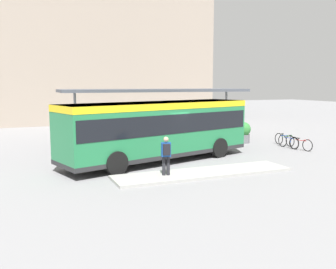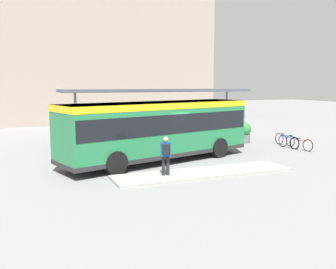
{
  "view_description": "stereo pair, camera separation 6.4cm",
  "coord_description": "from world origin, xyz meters",
  "px_view_note": "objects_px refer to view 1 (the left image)",
  "views": [
    {
      "loc": [
        -6.56,
        -17.11,
        3.81
      ],
      "look_at": [
        0.5,
        0.0,
        1.33
      ],
      "focal_mm": 40.0,
      "sensor_mm": 36.0,
      "label": 1
    },
    {
      "loc": [
        -6.5,
        -17.13,
        3.81
      ],
      "look_at": [
        0.5,
        0.0,
        1.33
      ],
      "focal_mm": 40.0,
      "sensor_mm": 36.0,
      "label": 2
    }
  ],
  "objects_px": {
    "city_bus": "(159,127)",
    "bicycle_green": "(284,140)",
    "bicycle_blue": "(288,142)",
    "potted_planter_near_shelter": "(244,132)",
    "bicycle_red": "(301,144)",
    "potted_planter_far_side": "(160,139)",
    "pedestrian_waiting": "(166,153)"
  },
  "relations": [
    {
      "from": "bicycle_red",
      "to": "potted_planter_far_side",
      "type": "distance_m",
      "value": 8.21
    },
    {
      "from": "bicycle_red",
      "to": "bicycle_green",
      "type": "height_order",
      "value": "bicycle_green"
    },
    {
      "from": "city_bus",
      "to": "potted_planter_near_shelter",
      "type": "bearing_deg",
      "value": 9.2
    },
    {
      "from": "pedestrian_waiting",
      "to": "potted_planter_near_shelter",
      "type": "relative_size",
      "value": 1.15
    },
    {
      "from": "bicycle_red",
      "to": "potted_planter_near_shelter",
      "type": "height_order",
      "value": "potted_planter_near_shelter"
    },
    {
      "from": "bicycle_red",
      "to": "bicycle_green",
      "type": "bearing_deg",
      "value": 161.54
    },
    {
      "from": "city_bus",
      "to": "bicycle_green",
      "type": "bearing_deg",
      "value": -6.22
    },
    {
      "from": "pedestrian_waiting",
      "to": "bicycle_green",
      "type": "height_order",
      "value": "pedestrian_waiting"
    },
    {
      "from": "pedestrian_waiting",
      "to": "city_bus",
      "type": "bearing_deg",
      "value": -1.3
    },
    {
      "from": "city_bus",
      "to": "potted_planter_near_shelter",
      "type": "xyz_separation_m",
      "value": [
        7.27,
        3.44,
        -1.02
      ]
    },
    {
      "from": "bicycle_blue",
      "to": "bicycle_green",
      "type": "xyz_separation_m",
      "value": [
        0.42,
        0.87,
        -0.01
      ]
    },
    {
      "from": "pedestrian_waiting",
      "to": "potted_planter_far_side",
      "type": "relative_size",
      "value": 1.29
    },
    {
      "from": "bicycle_red",
      "to": "potted_planter_far_side",
      "type": "bearing_deg",
      "value": -124.37
    },
    {
      "from": "bicycle_red",
      "to": "potted_planter_far_side",
      "type": "relative_size",
      "value": 1.33
    },
    {
      "from": "city_bus",
      "to": "bicycle_blue",
      "type": "distance_m",
      "value": 8.79
    },
    {
      "from": "pedestrian_waiting",
      "to": "bicycle_green",
      "type": "bearing_deg",
      "value": -49.38
    },
    {
      "from": "bicycle_blue",
      "to": "potted_planter_near_shelter",
      "type": "bearing_deg",
      "value": 25.0
    },
    {
      "from": "city_bus",
      "to": "bicycle_green",
      "type": "xyz_separation_m",
      "value": [
        9.07,
        1.59,
        -1.36
      ]
    },
    {
      "from": "bicycle_red",
      "to": "bicycle_blue",
      "type": "relative_size",
      "value": 0.92
    },
    {
      "from": "bicycle_blue",
      "to": "potted_planter_far_side",
      "type": "bearing_deg",
      "value": 69.1
    },
    {
      "from": "bicycle_green",
      "to": "potted_planter_near_shelter",
      "type": "relative_size",
      "value": 1.25
    },
    {
      "from": "city_bus",
      "to": "bicycle_red",
      "type": "relative_size",
      "value": 6.33
    },
    {
      "from": "bicycle_blue",
      "to": "city_bus",
      "type": "bearing_deg",
      "value": 92.84
    },
    {
      "from": "city_bus",
      "to": "bicycle_red",
      "type": "xyz_separation_m",
      "value": [
        8.81,
        -0.15,
        -1.38
      ]
    },
    {
      "from": "potted_planter_near_shelter",
      "to": "bicycle_blue",
      "type": "bearing_deg",
      "value": -63.1
    },
    {
      "from": "city_bus",
      "to": "bicycle_blue",
      "type": "xyz_separation_m",
      "value": [
        8.65,
        0.72,
        -1.35
      ]
    },
    {
      "from": "bicycle_red",
      "to": "bicycle_blue",
      "type": "bearing_deg",
      "value": -179.56
    },
    {
      "from": "bicycle_blue",
      "to": "bicycle_green",
      "type": "bearing_deg",
      "value": -27.69
    },
    {
      "from": "bicycle_red",
      "to": "potted_planter_near_shelter",
      "type": "relative_size",
      "value": 1.19
    },
    {
      "from": "potted_planter_near_shelter",
      "to": "bicycle_green",
      "type": "bearing_deg",
      "value": -45.86
    },
    {
      "from": "potted_planter_near_shelter",
      "to": "city_bus",
      "type": "bearing_deg",
      "value": -154.66
    },
    {
      "from": "bicycle_blue",
      "to": "bicycle_green",
      "type": "height_order",
      "value": "bicycle_blue"
    }
  ]
}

